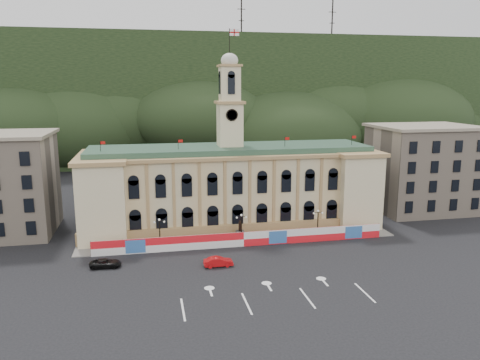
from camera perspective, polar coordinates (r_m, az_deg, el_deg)
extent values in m
plane|color=black|center=(66.91, 3.15, -12.28)|extent=(260.00, 260.00, 0.00)
cube|color=black|center=(189.95, -6.77, 9.89)|extent=(230.00, 70.00, 44.00)
cube|color=#595651|center=(176.67, 5.39, 12.40)|extent=(22.00, 8.00, 14.00)
cube|color=#595651|center=(170.36, -22.73, 10.28)|extent=(16.00, 7.00, 10.00)
cylinder|color=black|center=(179.34, 0.17, 18.85)|extent=(0.50, 0.50, 20.00)
cylinder|color=black|center=(189.41, 11.16, 18.25)|extent=(0.50, 0.50, 20.00)
cube|color=#C7BA8F|center=(90.84, -1.22, -1.21)|extent=(55.00, 15.00, 14.00)
cube|color=#A58150|center=(84.95, -0.27, -6.17)|extent=(56.00, 0.80, 2.40)
cube|color=#A58150|center=(89.52, -1.24, 3.35)|extent=(56.20, 16.20, 0.60)
cube|color=#32533F|center=(89.43, -1.24, 3.79)|extent=(53.00, 13.00, 1.20)
cube|color=beige|center=(88.87, -16.20, -1.96)|extent=(8.00, 17.00, 14.00)
cube|color=beige|center=(96.76, 12.72, -0.71)|extent=(8.00, 17.00, 14.00)
cube|color=beige|center=(88.93, -1.26, 6.73)|extent=(4.40, 4.40, 8.00)
cube|color=#A58150|center=(88.68, -1.27, 9.44)|extent=(5.20, 5.20, 0.50)
cube|color=beige|center=(88.63, -1.28, 11.57)|extent=(3.60, 3.60, 6.50)
cube|color=#A58150|center=(88.70, -1.29, 13.77)|extent=(4.20, 4.20, 0.40)
cylinder|color=black|center=(86.53, -0.99, 7.93)|extent=(2.20, 0.20, 2.20)
ellipsoid|color=beige|center=(88.74, -1.29, 14.35)|extent=(3.20, 3.20, 2.72)
cylinder|color=black|center=(88.96, -1.30, 16.41)|extent=(0.12, 0.12, 5.00)
cube|color=white|center=(89.30, -0.71, 17.55)|extent=(1.80, 0.04, 1.20)
cube|color=#BD100B|center=(89.27, -0.70, 17.55)|extent=(1.80, 0.02, 0.22)
cube|color=#BD100B|center=(89.27, -0.70, 17.55)|extent=(0.22, 0.02, 1.20)
cube|color=#BBA690|center=(109.08, 21.31, 1.21)|extent=(20.00, 16.00, 18.00)
cube|color=gray|center=(107.94, 21.67, 6.07)|extent=(21.00, 17.00, 0.60)
cube|color=red|center=(80.09, 0.45, -7.24)|extent=(50.00, 0.25, 2.50)
cube|color=#3263A9|center=(78.46, -12.63, -7.93)|extent=(3.20, 0.05, 2.20)
cube|color=#3263A9|center=(81.34, 4.65, -6.98)|extent=(3.20, 0.05, 2.20)
cube|color=#3263A9|center=(86.12, 13.69, -6.22)|extent=(3.20, 0.05, 2.20)
cube|color=slate|center=(83.01, 0.06, -7.41)|extent=(56.00, 5.50, 0.16)
cube|color=#595651|center=(82.99, 0.03, -6.82)|extent=(1.40, 1.40, 1.80)
cylinder|color=black|center=(82.47, 0.03, -5.69)|extent=(0.60, 0.60, 1.60)
sphere|color=black|center=(82.21, 0.03, -5.09)|extent=(0.44, 0.44, 0.44)
cylinder|color=black|center=(80.82, -9.70, -8.06)|extent=(0.44, 0.44, 0.30)
cylinder|color=black|center=(80.11, -9.76, -6.54)|extent=(0.18, 0.18, 4.80)
cube|color=black|center=(79.43, -9.81, -4.96)|extent=(1.60, 0.08, 0.08)
sphere|color=silver|center=(79.46, -10.39, -5.09)|extent=(0.36, 0.36, 0.36)
sphere|color=silver|center=(79.49, -9.23, -5.04)|extent=(0.36, 0.36, 0.36)
sphere|color=silver|center=(79.36, -9.82, -4.79)|extent=(0.40, 0.40, 0.40)
cylinder|color=black|center=(82.30, 0.17, -7.52)|extent=(0.44, 0.44, 0.30)
cylinder|color=black|center=(81.59, 0.17, -6.03)|extent=(0.18, 0.18, 4.80)
cube|color=black|center=(80.93, 0.17, -4.48)|extent=(1.60, 0.08, 0.08)
sphere|color=silver|center=(80.82, -0.39, -4.61)|extent=(0.36, 0.36, 0.36)
sphere|color=silver|center=(81.13, 0.72, -4.55)|extent=(0.36, 0.36, 0.36)
sphere|color=silver|center=(80.86, 0.17, -4.31)|extent=(0.40, 0.40, 0.40)
cylinder|color=black|center=(86.05, 9.40, -6.83)|extent=(0.44, 0.44, 0.30)
cylinder|color=black|center=(85.38, 9.45, -5.39)|extent=(0.18, 0.18, 4.80)
cube|color=black|center=(84.75, 9.50, -3.90)|extent=(1.60, 0.08, 0.08)
sphere|color=silver|center=(84.51, 8.99, -4.04)|extent=(0.36, 0.36, 0.36)
sphere|color=silver|center=(85.07, 10.01, -3.97)|extent=(0.36, 0.36, 0.36)
sphere|color=silver|center=(84.68, 9.51, -3.74)|extent=(0.40, 0.40, 0.40)
imported|color=red|center=(71.89, -2.66, -9.92)|extent=(1.68, 4.48, 1.46)
imported|color=black|center=(74.26, -16.07, -9.73)|extent=(2.71, 4.92, 1.29)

